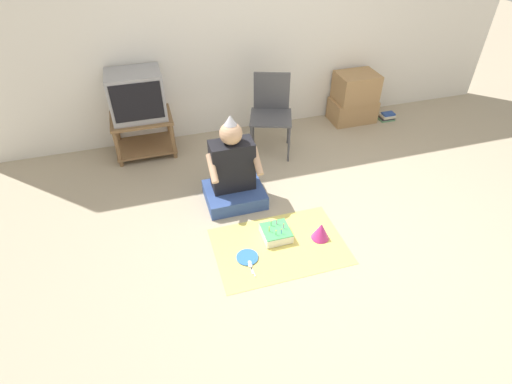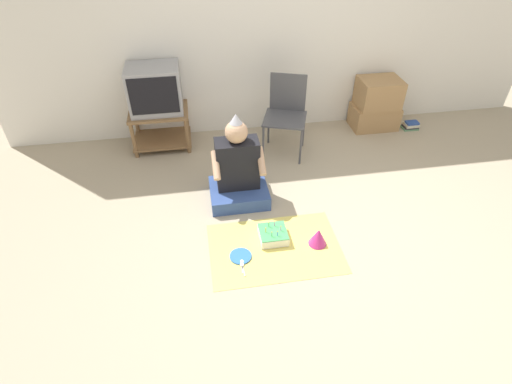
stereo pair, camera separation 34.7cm
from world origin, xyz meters
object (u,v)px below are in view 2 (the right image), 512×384
(tv, at_px, (155,89))
(paper_plate, at_px, (241,256))
(folding_chair, at_px, (286,110))
(party_hat_blue, at_px, (318,237))
(birthday_cake, at_px, (273,235))
(person_seated, at_px, (238,172))
(book_pile, at_px, (411,125))
(cardboard_box_stack, at_px, (376,104))

(tv, xyz_separation_m, paper_plate, (0.66, -1.92, -0.69))
(folding_chair, relative_size, party_hat_blue, 5.38)
(tv, xyz_separation_m, birthday_cake, (0.97, -1.75, -0.65))
(tv, distance_m, party_hat_blue, 2.39)
(tv, height_order, person_seated, tv)
(folding_chair, xyz_separation_m, party_hat_blue, (-0.05, -1.55, -0.41))
(person_seated, xyz_separation_m, birthday_cake, (0.22, -0.63, -0.25))
(tv, relative_size, party_hat_blue, 3.49)
(folding_chair, height_order, book_pile, folding_chair)
(folding_chair, bearing_deg, tv, 166.91)
(book_pile, bearing_deg, cardboard_box_stack, 164.50)
(tv, height_order, book_pile, tv)
(person_seated, bearing_deg, party_hat_blue, -51.80)
(tv, relative_size, birthday_cake, 2.32)
(folding_chair, bearing_deg, person_seated, -128.60)
(book_pile, relative_size, paper_plate, 1.05)
(book_pile, relative_size, person_seated, 0.21)
(cardboard_box_stack, distance_m, birthday_cake, 2.42)
(folding_chair, relative_size, paper_plate, 4.70)
(folding_chair, xyz_separation_m, birthday_cake, (-0.42, -1.43, -0.45))
(person_seated, relative_size, birthday_cake, 3.75)
(person_seated, distance_m, party_hat_blue, 0.98)
(tv, relative_size, paper_plate, 3.05)
(birthday_cake, xyz_separation_m, paper_plate, (-0.31, -0.17, -0.04))
(tv, bearing_deg, person_seated, -56.28)
(folding_chair, relative_size, book_pile, 4.48)
(person_seated, bearing_deg, birthday_cake, -70.55)
(person_seated, bearing_deg, cardboard_box_stack, 31.41)
(book_pile, distance_m, party_hat_blue, 2.47)
(tv, distance_m, book_pile, 3.14)
(cardboard_box_stack, bearing_deg, person_seated, -148.59)
(tv, distance_m, birthday_cake, 2.11)
(cardboard_box_stack, bearing_deg, book_pile, -15.50)
(person_seated, height_order, paper_plate, person_seated)
(cardboard_box_stack, bearing_deg, party_hat_blue, -123.96)
(book_pile, xyz_separation_m, person_seated, (-2.32, -1.01, 0.26))
(party_hat_blue, bearing_deg, book_pile, 45.56)
(tv, height_order, paper_plate, tv)
(folding_chair, distance_m, birthday_cake, 1.56)
(paper_plate, bearing_deg, cardboard_box_stack, 44.72)
(tv, relative_size, folding_chair, 0.65)
(person_seated, relative_size, party_hat_blue, 5.63)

